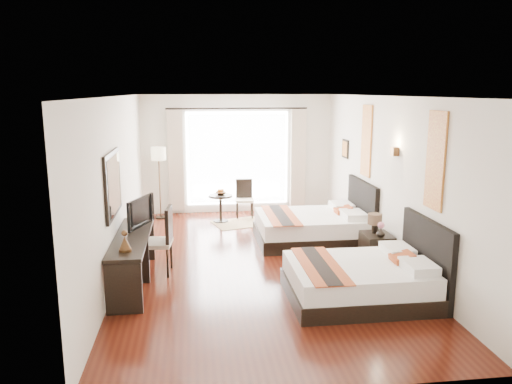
{
  "coord_description": "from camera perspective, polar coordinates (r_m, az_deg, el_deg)",
  "views": [
    {
      "loc": [
        -1.04,
        -8.03,
        2.89
      ],
      "look_at": [
        0.02,
        0.39,
        1.16
      ],
      "focal_mm": 35.0,
      "sensor_mm": 36.0,
      "label": 1
    }
  ],
  "objects": [
    {
      "name": "mirror_glass",
      "position": [
        7.56,
        -15.86,
        0.9
      ],
      "size": [
        0.01,
        1.12,
        0.82
      ],
      "primitive_type": "cube",
      "color": "white",
      "rests_on": "mirror_frame"
    },
    {
      "name": "drape_right",
      "position": [
        12.03,
        4.81,
        3.81
      ],
      "size": [
        0.35,
        0.14,
        2.35
      ],
      "primitive_type": "cube",
      "color": "#B7A78D",
      "rests_on": "floor"
    },
    {
      "name": "window_chair",
      "position": [
        11.55,
        -1.32,
        -1.59
      ],
      "size": [
        0.42,
        0.42,
        0.87
      ],
      "rotation": [
        0.0,
        0.0,
        -1.62
      ],
      "color": "beige",
      "rests_on": "floor"
    },
    {
      "name": "sheer_curtain",
      "position": [
        11.85,
        -2.11,
        3.82
      ],
      "size": [
        2.3,
        0.02,
        2.1
      ],
      "primitive_type": "cube",
      "color": "white",
      "rests_on": "wall_window"
    },
    {
      "name": "wall_headboard",
      "position": [
        8.81,
        14.83,
        1.41
      ],
      "size": [
        0.01,
        7.5,
        2.8
      ],
      "primitive_type": "cube",
      "color": "silver",
      "rests_on": "floor"
    },
    {
      "name": "floor_lamp",
      "position": [
        11.45,
        -11.06,
        3.79
      ],
      "size": [
        0.33,
        0.33,
        1.64
      ],
      "color": "black",
      "rests_on": "floor"
    },
    {
      "name": "fruit_bowl",
      "position": [
        11.1,
        -4.05,
        -0.15
      ],
      "size": [
        0.27,
        0.27,
        0.06
      ],
      "primitive_type": "imported",
      "rotation": [
        0.0,
        0.0,
        0.12
      ],
      "color": "#412D17",
      "rests_on": "side_table"
    },
    {
      "name": "bed_near",
      "position": [
        7.27,
        12.29,
        -9.66
      ],
      "size": [
        2.01,
        1.56,
        1.13
      ],
      "color": "black",
      "rests_on": "floor"
    },
    {
      "name": "bed_far",
      "position": [
        9.76,
        6.7,
        -3.89
      ],
      "size": [
        2.09,
        1.63,
        1.18
      ],
      "color": "black",
      "rests_on": "floor"
    },
    {
      "name": "jute_rug",
      "position": [
        11.09,
        -1.53,
        -3.54
      ],
      "size": [
        1.46,
        1.19,
        0.01
      ],
      "primitive_type": "cube",
      "rotation": [
        0.0,
        0.0,
        0.29
      ],
      "color": "#9D895E",
      "rests_on": "floor"
    },
    {
      "name": "drape_left",
      "position": [
        11.78,
        -9.15,
        3.53
      ],
      "size": [
        0.35,
        0.14,
        2.35
      ],
      "primitive_type": "cube",
      "color": "#B7A78D",
      "rests_on": "floor"
    },
    {
      "name": "table_lamp",
      "position": [
        8.57,
        13.42,
        -3.21
      ],
      "size": [
        0.23,
        0.23,
        0.37
      ],
      "color": "black",
      "rests_on": "nightstand"
    },
    {
      "name": "art_panel_near",
      "position": [
        7.22,
        19.83,
        3.38
      ],
      "size": [
        0.03,
        0.5,
        1.35
      ],
      "primitive_type": "cube",
      "color": "maroon",
      "rests_on": "wall_headboard"
    },
    {
      "name": "wall_entry",
      "position": [
        4.66,
        6.18,
        -7.18
      ],
      "size": [
        4.5,
        0.01,
        2.8
      ],
      "primitive_type": "cube",
      "color": "silver",
      "rests_on": "floor"
    },
    {
      "name": "nightstand",
      "position": [
        8.65,
        13.61,
        -6.42
      ],
      "size": [
        0.45,
        0.56,
        0.54
      ],
      "primitive_type": "cube",
      "color": "black",
      "rests_on": "floor"
    },
    {
      "name": "floor",
      "position": [
        8.6,
        0.17,
        -8.13
      ],
      "size": [
        4.5,
        7.5,
        0.01
      ],
      "primitive_type": "cube",
      "color": "#3D130B",
      "rests_on": "ground"
    },
    {
      "name": "window_glass",
      "position": [
        11.91,
        -2.14,
        3.86
      ],
      "size": [
        2.4,
        0.02,
        2.2
      ],
      "primitive_type": "cube",
      "color": "white",
      "rests_on": "wall_window"
    },
    {
      "name": "side_table",
      "position": [
        11.15,
        -4.06,
        -1.88
      ],
      "size": [
        0.53,
        0.53,
        0.62
      ],
      "primitive_type": "cylinder",
      "color": "black",
      "rests_on": "floor"
    },
    {
      "name": "mirror_frame",
      "position": [
        7.57,
        -16.04,
        0.89
      ],
      "size": [
        0.04,
        1.25,
        0.95
      ],
      "primitive_type": "cube",
      "color": "black",
      "rests_on": "wall_desk"
    },
    {
      "name": "console_desk",
      "position": [
        7.83,
        -13.89,
        -7.52
      ],
      "size": [
        0.5,
        2.2,
        0.76
      ],
      "primitive_type": "cube",
      "color": "black",
      "rests_on": "floor"
    },
    {
      "name": "bronze_figurine",
      "position": [
        6.98,
        -14.77,
        -5.55
      ],
      "size": [
        0.19,
        0.19,
        0.26
      ],
      "primitive_type": null,
      "rotation": [
        0.0,
        0.0,
        -0.13
      ],
      "color": "#3F2916",
      "rests_on": "console_desk"
    },
    {
      "name": "art_panel_far",
      "position": [
        9.74,
        12.51,
        5.73
      ],
      "size": [
        0.03,
        0.5,
        1.35
      ],
      "primitive_type": "cube",
      "color": "maroon",
      "rests_on": "wall_headboard"
    },
    {
      "name": "desk_chair",
      "position": [
        8.2,
        -11.2,
        -6.88
      ],
      "size": [
        0.55,
        0.55,
        1.09
      ],
      "rotation": [
        0.0,
        0.0,
        3.05
      ],
      "color": "beige",
      "rests_on": "floor"
    },
    {
      "name": "wall_desk",
      "position": [
        8.26,
        -15.47,
        0.72
      ],
      "size": [
        0.01,
        7.5,
        2.8
      ],
      "primitive_type": "cube",
      "color": "silver",
      "rests_on": "floor"
    },
    {
      "name": "wall_sconce",
      "position": [
        8.39,
        15.56,
        4.48
      ],
      "size": [
        0.1,
        0.14,
        0.14
      ],
      "primitive_type": "cube",
      "color": "#3F2916",
      "rests_on": "wall_headboard"
    },
    {
      "name": "vase",
      "position": [
        8.41,
        14.06,
        -4.81
      ],
      "size": [
        0.18,
        0.18,
        0.15
      ],
      "primitive_type": "imported",
      "rotation": [
        0.0,
        0.0,
        0.38
      ],
      "color": "black",
      "rests_on": "nightstand"
    },
    {
      "name": "television",
      "position": [
        8.18,
        -13.53,
        -2.2
      ],
      "size": [
        0.41,
        0.8,
        0.47
      ],
      "primitive_type": "imported",
      "rotation": [
        0.0,
        0.0,
        1.18
      ],
      "color": "black",
      "rests_on": "console_desk"
    },
    {
      "name": "ceiling",
      "position": [
        8.1,
        0.19,
        10.83
      ],
      "size": [
        4.5,
        7.5,
        0.02
      ],
      "primitive_type": "cube",
      "color": "white",
      "rests_on": "wall_headboard"
    },
    {
      "name": "wall_window",
      "position": [
        11.92,
        -2.15,
        4.35
      ],
      "size": [
        4.5,
        0.01,
        2.8
      ],
      "primitive_type": "cube",
      "color": "silver",
      "rests_on": "floor"
    }
  ]
}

